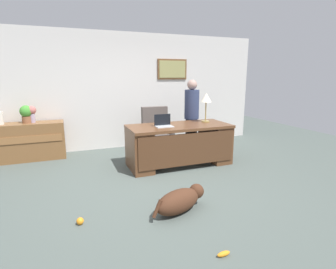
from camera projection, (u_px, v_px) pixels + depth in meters
ground_plane at (160, 185)px, 4.23m from camera, size 12.00×12.00×0.00m
back_wall at (123, 91)px, 6.30m from camera, size 7.00×0.16×2.70m
desk at (180, 143)px, 5.12m from camera, size 1.97×0.86×0.79m
credenza at (26, 142)px, 5.44m from camera, size 1.50×0.50×0.77m
armchair at (157, 132)px, 5.96m from camera, size 0.60×0.59×1.03m
person_standing at (192, 116)px, 5.85m from camera, size 0.32×0.32×1.63m
dog_lying at (180, 200)px, 3.38m from camera, size 0.82×0.51×0.30m
laptop at (163, 123)px, 4.92m from camera, size 0.32×0.22×0.23m
desk_lamp at (206, 99)px, 5.30m from camera, size 0.22×0.22×0.59m
vase_with_flowers at (32, 112)px, 5.37m from camera, size 0.17×0.17×0.34m
potted_plant at (26, 113)px, 5.34m from camera, size 0.24×0.24×0.36m
dog_toy_ball at (80, 221)px, 3.11m from camera, size 0.08×0.08×0.08m
dog_toy_plush at (224, 254)px, 2.56m from camera, size 0.15×0.06×0.05m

